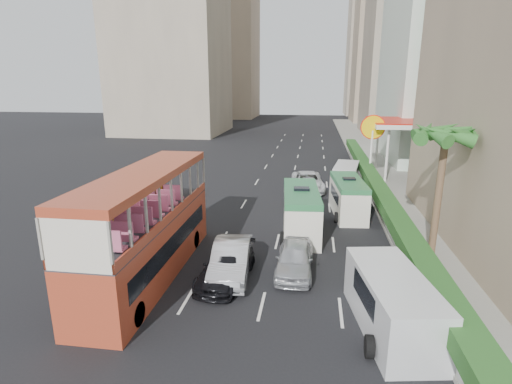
% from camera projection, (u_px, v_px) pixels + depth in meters
% --- Properties ---
extents(ground_plane, '(200.00, 200.00, 0.00)m').
position_uv_depth(ground_plane, '(276.00, 283.00, 18.26)').
color(ground_plane, black).
rests_on(ground_plane, ground).
extents(double_decker_bus, '(2.50, 11.00, 5.06)m').
position_uv_depth(double_decker_bus, '(147.00, 225.00, 18.42)').
color(double_decker_bus, '#A93C22').
rests_on(double_decker_bus, ground).
extents(car_silver_lane_a, '(2.10, 4.98, 1.60)m').
position_uv_depth(car_silver_lane_a, '(231.00, 275.00, 19.09)').
color(car_silver_lane_a, silver).
rests_on(car_silver_lane_a, ground).
extents(car_silver_lane_b, '(1.79, 4.33, 1.47)m').
position_uv_depth(car_silver_lane_b, '(294.00, 272.00, 19.34)').
color(car_silver_lane_b, silver).
rests_on(car_silver_lane_b, ground).
extents(car_black, '(2.42, 4.79, 1.33)m').
position_uv_depth(car_black, '(226.00, 280.00, 18.55)').
color(car_black, black).
rests_on(car_black, ground).
extents(van_asset, '(3.07, 5.66, 1.51)m').
position_uv_depth(van_asset, '(307.00, 190.00, 34.11)').
color(van_asset, silver).
rests_on(van_asset, ground).
extents(minibus_near, '(2.51, 6.25, 2.71)m').
position_uv_depth(minibus_near, '(301.00, 212.00, 24.10)').
color(minibus_near, silver).
rests_on(minibus_near, ground).
extents(minibus_far, '(2.36, 5.73, 2.47)m').
position_uv_depth(minibus_far, '(348.00, 197.00, 27.57)').
color(minibus_far, silver).
rests_on(minibus_far, ground).
extents(panel_van_near, '(3.02, 5.67, 2.15)m').
position_uv_depth(panel_van_near, '(392.00, 303.00, 14.60)').
color(panel_van_near, silver).
rests_on(panel_van_near, ground).
extents(panel_van_far, '(2.65, 5.03, 1.92)m').
position_uv_depth(panel_van_far, '(346.00, 175.00, 35.34)').
color(panel_van_far, silver).
rests_on(panel_van_far, ground).
extents(sidewalk, '(6.00, 120.00, 0.18)m').
position_uv_depth(sidewalk, '(387.00, 172.00, 40.85)').
color(sidewalk, '#99968C').
rests_on(sidewalk, ground).
extents(kerb_wall, '(0.30, 44.00, 1.00)m').
position_uv_depth(kerb_wall, '(374.00, 193.00, 30.58)').
color(kerb_wall, silver).
rests_on(kerb_wall, sidewalk).
extents(hedge, '(1.10, 44.00, 0.70)m').
position_uv_depth(hedge, '(375.00, 183.00, 30.36)').
color(hedge, '#2D6626').
rests_on(hedge, kerb_wall).
extents(palm_tree, '(0.36, 0.36, 6.40)m').
position_uv_depth(palm_tree, '(438.00, 196.00, 20.10)').
color(palm_tree, brown).
rests_on(palm_tree, sidewalk).
extents(shell_station, '(6.50, 8.00, 5.50)m').
position_uv_depth(shell_station, '(403.00, 149.00, 38.10)').
color(shell_station, silver).
rests_on(shell_station, ground).
extents(tower_far_a, '(14.00, 14.00, 44.00)m').
position_uv_depth(tower_far_a, '(389.00, 21.00, 88.36)').
color(tower_far_a, tan).
rests_on(tower_far_a, ground).
extents(tower_far_b, '(14.00, 14.00, 40.00)m').
position_uv_depth(tower_far_b, '(374.00, 41.00, 109.89)').
color(tower_far_b, tan).
rests_on(tower_far_b, ground).
extents(tower_left_b, '(16.00, 16.00, 46.00)m').
position_uv_depth(tower_left_b, '(225.00, 25.00, 101.11)').
color(tower_left_b, tan).
rests_on(tower_left_b, ground).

